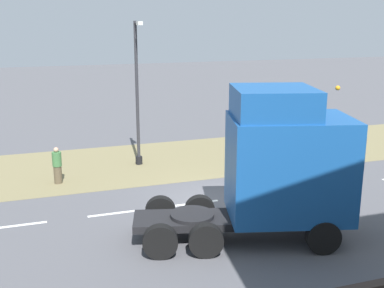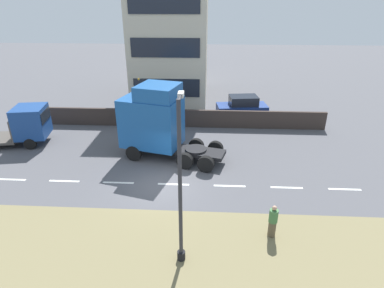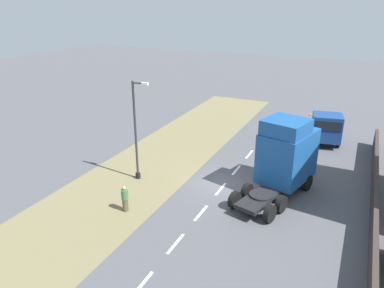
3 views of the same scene
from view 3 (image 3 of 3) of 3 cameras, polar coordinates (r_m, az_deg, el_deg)
The scene contains 8 objects.
ground_plane at distance 25.19m, azimuth 4.96°, elevation -6.17°, with size 120.00×120.00×0.00m, color #515156.
grass_verge at distance 27.55m, azimuth -6.84°, elevation -3.69°, with size 7.00×44.00×0.01m.
lane_markings at distance 24.60m, azimuth 4.39°, elevation -6.86°, with size 0.16×21.00×0.00m.
boundary_wall at distance 23.78m, azimuth 26.02°, elevation -8.26°, with size 0.25×24.00×1.46m.
lorry_cab at distance 24.03m, azimuth 14.05°, elevation -1.75°, with size 4.16×7.02×5.00m.
flatbed_truck at distance 33.24m, azimuth 19.71°, elevation 2.30°, with size 3.31×6.21×2.75m.
lamp_post at distance 24.91m, azimuth -8.42°, elevation 1.20°, with size 1.28×0.33×6.78m.
pedestrian at distance 22.16m, azimuth -10.18°, elevation -8.27°, with size 0.39×0.39×1.60m.
Camera 3 is at (7.42, -21.06, 11.65)m, focal length 35.00 mm.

